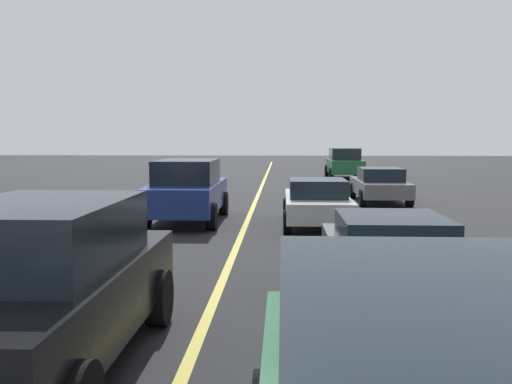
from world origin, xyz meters
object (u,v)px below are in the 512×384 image
Objects in this scene: car_grey_mid at (380,185)px; car_white_parked_a at (317,202)px; car_grey_far at (389,256)px; car_green_near at (344,163)px; car_black_trailing at (41,285)px; car_blue_parked_b at (187,190)px.

car_grey_mid is 6.59m from car_white_parked_a.
car_grey_far is 1.00× the size of car_white_parked_a.
car_green_near is 1.07× the size of car_grey_far.
car_black_trailing is at bearing 158.31° from car_grey_mid.
car_green_near reaches higher than car_grey_mid.
car_black_trailing reaches higher than car_grey_far.
car_blue_parked_b is at bearing 159.36° from car_green_near.
car_black_trailing is 17.46m from car_grey_mid.
car_black_trailing and car_blue_parked_b have the same top height.
car_white_parked_a is at bearing -19.45° from car_black_trailing.
car_black_trailing is at bearing -178.60° from car_blue_parked_b.
car_grey_mid is 0.94× the size of car_blue_parked_b.
car_grey_far and car_grey_mid have the same top height.
car_grey_mid is at bearing -25.39° from car_white_parked_a.
car_grey_far and car_white_parked_a have the same top height.
car_grey_mid and car_white_parked_a have the same top height.
car_green_near and car_blue_parked_b have the same top height.
car_green_near is at bearing -20.64° from car_blue_parked_b.
car_black_trailing is 1.07× the size of car_grey_mid.
car_black_trailing is 10.89m from car_white_parked_a.
car_blue_parked_b is at bearing 29.53° from car_grey_far.
car_black_trailing reaches higher than car_white_parked_a.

